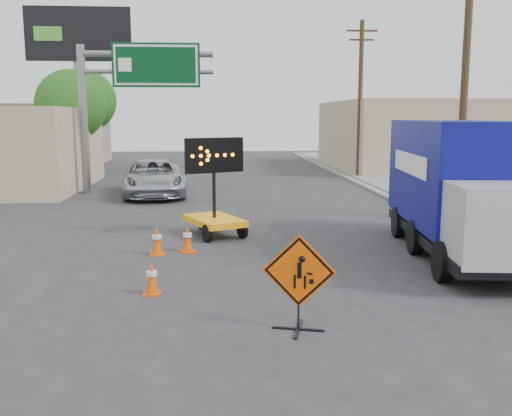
{
  "coord_description": "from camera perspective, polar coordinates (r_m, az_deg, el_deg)",
  "views": [
    {
      "loc": [
        -0.49,
        -9.14,
        3.61
      ],
      "look_at": [
        0.41,
        3.15,
        1.61
      ],
      "focal_mm": 40.0,
      "sensor_mm": 36.0,
      "label": 1
    }
  ],
  "objects": [
    {
      "name": "billboard",
      "position": [
        36.08,
        -17.33,
        14.76
      ],
      "size": [
        6.1,
        0.54,
        9.85
      ],
      "color": "slate",
      "rests_on": "ground"
    },
    {
      "name": "storefront_left_far",
      "position": [
        45.54,
        -22.92,
        6.72
      ],
      "size": [
        12.0,
        10.0,
        4.4
      ],
      "primitive_type": "cube",
      "color": "gray",
      "rests_on": "ground"
    },
    {
      "name": "curb_right",
      "position": [
        25.59,
        13.36,
        0.99
      ],
      "size": [
        0.4,
        60.0,
        0.12
      ],
      "primitive_type": "cube",
      "color": "gray",
      "rests_on": "ground"
    },
    {
      "name": "tree_left_near",
      "position": [
        32.04,
        -18.0,
        9.76
      ],
      "size": [
        3.71,
        3.71,
        6.03
      ],
      "color": "#46311E",
      "rests_on": "ground"
    },
    {
      "name": "utility_pole_far",
      "position": [
        34.23,
        10.37,
        10.86
      ],
      "size": [
        1.8,
        0.26,
        9.0
      ],
      "color": "#46311E",
      "rests_on": "ground"
    },
    {
      "name": "arrow_board",
      "position": [
        17.3,
        -4.19,
        -0.62
      ],
      "size": [
        2.01,
        2.42,
        2.97
      ],
      "rotation": [
        0.0,
        0.0,
        0.44
      ],
      "color": "#FFA90E",
      "rests_on": "ground"
    },
    {
      "name": "ground",
      "position": [
        9.84,
        -1.06,
        -12.31
      ],
      "size": [
        100.0,
        100.0,
        0.0
      ],
      "primitive_type": "plane",
      "color": "#2D2D30",
      "rests_on": "ground"
    },
    {
      "name": "highway_gantry",
      "position": [
        27.42,
        -12.72,
        12.04
      ],
      "size": [
        6.18,
        0.38,
        6.9
      ],
      "color": "slate",
      "rests_on": "ground"
    },
    {
      "name": "box_truck",
      "position": [
        15.62,
        19.47,
        1.21
      ],
      "size": [
        2.99,
        7.54,
        3.48
      ],
      "rotation": [
        0.0,
        0.0,
        -0.11
      ],
      "color": "black",
      "rests_on": "ground"
    },
    {
      "name": "pickup_truck",
      "position": [
        26.42,
        -10.22,
        2.99
      ],
      "size": [
        3.42,
        6.16,
        1.63
      ],
      "primitive_type": "imported",
      "rotation": [
        0.0,
        0.0,
        0.13
      ],
      "color": "#B7B9BE",
      "rests_on": "ground"
    },
    {
      "name": "utility_pole_near",
      "position": [
        20.97,
        20.14,
        11.6
      ],
      "size": [
        1.8,
        0.26,
        9.0
      ],
      "color": "#46311E",
      "rests_on": "ground"
    },
    {
      "name": "building_right_far",
      "position": [
        41.42,
        14.95,
        7.09
      ],
      "size": [
        10.0,
        14.0,
        4.6
      ],
      "primitive_type": "cube",
      "color": "tan",
      "rests_on": "ground"
    },
    {
      "name": "sidewalk_right",
      "position": [
        26.37,
        18.13,
        1.05
      ],
      "size": [
        4.0,
        60.0,
        0.15
      ],
      "primitive_type": "cube",
      "color": "gray",
      "rests_on": "ground"
    },
    {
      "name": "construction_sign",
      "position": [
        9.67,
        4.31,
        -7.22
      ],
      "size": [
        1.22,
        0.87,
        1.66
      ],
      "rotation": [
        0.0,
        0.0,
        -0.26
      ],
      "color": "black",
      "rests_on": "ground"
    },
    {
      "name": "cone_c",
      "position": [
        15.35,
        -6.87,
        -3.05
      ],
      "size": [
        0.49,
        0.49,
        0.74
      ],
      "rotation": [
        0.0,
        0.0,
        0.4
      ],
      "color": "#ED5104",
      "rests_on": "ground"
    },
    {
      "name": "cone_b",
      "position": [
        15.15,
        -9.88,
        -3.24
      ],
      "size": [
        0.42,
        0.42,
        0.76
      ],
      "rotation": [
        0.0,
        0.0,
        0.09
      ],
      "color": "#ED5104",
      "rests_on": "ground"
    },
    {
      "name": "tree_left_far",
      "position": [
        40.07,
        -16.71,
        10.24
      ],
      "size": [
        4.1,
        4.1,
        6.66
      ],
      "color": "#46311E",
      "rests_on": "ground"
    },
    {
      "name": "cone_a",
      "position": [
        11.89,
        -10.39,
        -6.89
      ],
      "size": [
        0.38,
        0.38,
        0.69
      ],
      "rotation": [
        0.0,
        0.0,
        -0.1
      ],
      "color": "#ED5104",
      "rests_on": "ground"
    }
  ]
}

